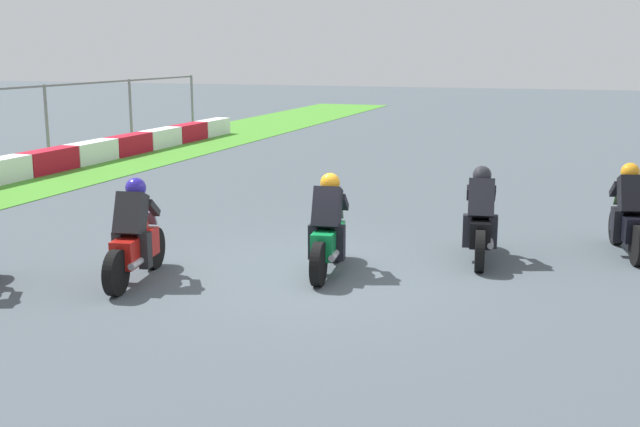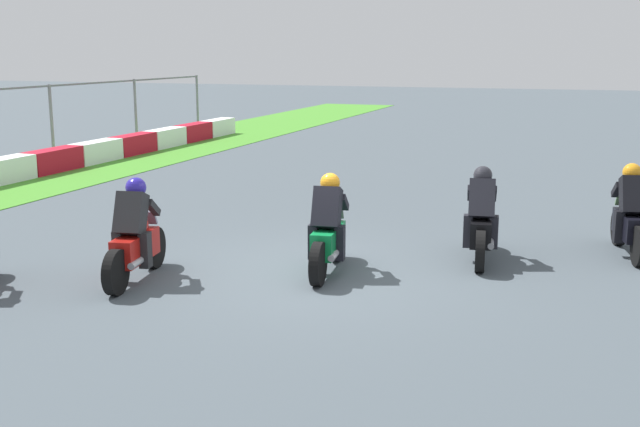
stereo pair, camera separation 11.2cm
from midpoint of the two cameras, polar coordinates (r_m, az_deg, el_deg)
The scene contains 5 objects.
ground_plane at distance 11.86m, azimuth 0.10°, elevation -4.40°, with size 120.00×120.00×0.00m, color #475158.
rider_lane_a at distance 13.76m, azimuth 21.85°, elevation -0.31°, with size 2.03×0.64×1.51m.
rider_lane_b at distance 12.74m, azimuth 11.87°, elevation -0.63°, with size 2.04×0.59×1.51m.
rider_lane_c at distance 11.77m, azimuth 0.89°, elevation -1.39°, with size 2.04×0.58×1.51m.
rider_lane_d at distance 11.66m, azimuth -13.03°, elevation -1.82°, with size 2.03×0.61×1.51m.
Camera 2 is at (-10.73, -3.82, 3.31)m, focal length 44.02 mm.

